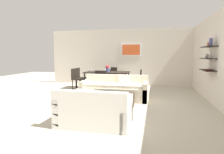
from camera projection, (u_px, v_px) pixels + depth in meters
name	position (u px, v px, depth m)	size (l,w,h in m)	color
ground_plane	(111.00, 101.00, 6.08)	(18.00, 18.00, 0.00)	#BCB29E
back_wall_unit	(133.00, 57.00, 9.29)	(8.40, 0.09, 2.70)	silver
right_wall_shelf_unit	(212.00, 58.00, 5.85)	(0.34, 8.20, 2.70)	silver
sofa_beige	(115.00, 90.00, 6.37)	(2.16, 0.90, 0.78)	beige
loveseat_white	(94.00, 111.00, 3.99)	(1.49, 0.90, 0.78)	white
coffee_table	(111.00, 102.00, 5.21)	(1.20, 0.97, 0.38)	#38281E
decorative_bowl	(111.00, 93.00, 5.22)	(0.31, 0.31, 0.06)	#99844C
candle_jar	(118.00, 94.00, 5.17)	(0.06, 0.06, 0.06)	silver
dining_table	(107.00, 73.00, 8.15)	(1.83, 1.00, 0.75)	black
dining_chair_foot	(102.00, 80.00, 7.29)	(0.44, 0.44, 0.88)	black
dining_chair_right_near	(138.00, 79.00, 7.66)	(0.44, 0.44, 0.88)	black
dining_chair_head	(112.00, 75.00, 9.05)	(0.44, 0.44, 0.88)	black
dining_chair_left_far	(80.00, 76.00, 8.67)	(0.44, 0.44, 0.88)	black
dining_chair_left_near	(76.00, 77.00, 8.23)	(0.44, 0.44, 0.88)	black
wine_glass_left_near	(91.00, 69.00, 8.15)	(0.08, 0.08, 0.16)	silver
wine_glass_foot	(105.00, 70.00, 7.70)	(0.08, 0.08, 0.17)	silver
wine_glass_head	(110.00, 68.00, 8.56)	(0.08, 0.08, 0.16)	silver
centerpiece_vase	(108.00, 68.00, 8.11)	(0.16, 0.16, 0.29)	#4C518C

